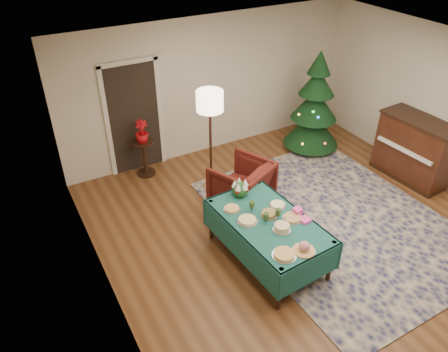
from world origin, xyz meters
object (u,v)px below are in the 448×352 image
buffet_table (268,228)px  gift_box (297,211)px  christmas_tree (315,106)px  potted_plant (142,136)px  armchair (242,182)px  floor_lamp (210,107)px  piano (414,150)px  side_table (145,159)px

buffet_table → gift_box: size_ratio=16.68×
christmas_tree → gift_box: bearing=-132.7°
potted_plant → armchair: bearing=-57.0°
floor_lamp → piano: (3.38, -1.50, -0.99)m
potted_plant → side_table: bearing=180.0°
buffet_table → side_table: (-0.74, 3.00, -0.23)m
buffet_table → gift_box: gift_box is taller
gift_box → piano: size_ratio=0.08×
buffet_table → gift_box: 0.47m
potted_plant → christmas_tree: (3.37, -0.69, 0.12)m
buffet_table → gift_box: bearing=-10.3°
gift_box → armchair: (-0.07, 1.39, -0.31)m
buffet_table → armchair: bearing=74.7°
gift_box → christmas_tree: bearing=47.3°
potted_plant → christmas_tree: 3.45m
piano → gift_box: bearing=-169.1°
potted_plant → christmas_tree: christmas_tree is taller
potted_plant → christmas_tree: bearing=-11.6°
gift_box → christmas_tree: size_ratio=0.05×
armchair → potted_plant: 2.04m
floor_lamp → potted_plant: 1.52m
buffet_table → armchair: 1.37m
gift_box → piano: 3.17m
gift_box → piano: (3.11, 0.60, -0.17)m
armchair → christmas_tree: christmas_tree is taller
floor_lamp → side_table: bearing=132.2°
armchair → piano: piano is taller
buffet_table → potted_plant: size_ratio=4.41×
piano → floor_lamp: bearing=156.0°
floor_lamp → piano: size_ratio=1.32×
potted_plant → piano: size_ratio=0.30×
christmas_tree → armchair: bearing=-156.3°
gift_box → christmas_tree: (2.21, 2.39, 0.17)m
side_table → potted_plant: (0.00, 0.00, 0.47)m
floor_lamp → christmas_tree: size_ratio=0.90×
buffet_table → floor_lamp: size_ratio=1.02×
buffet_table → side_table: buffet_table is taller
gift_box → piano: piano is taller
buffet_table → potted_plant: potted_plant is taller
gift_box → armchair: 1.43m
gift_box → side_table: (-1.17, 3.08, -0.42)m
armchair → gift_box: bearing=68.6°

